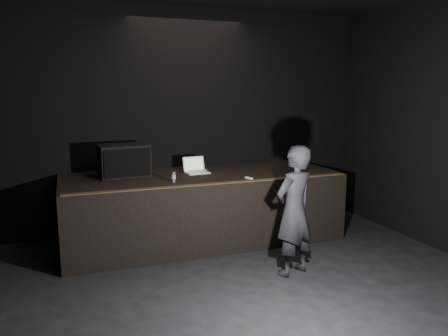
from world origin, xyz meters
TOP-DOWN VIEW (x-y plane):
  - ground at (0.00, 0.00)m, footprint 7.00×7.00m
  - room_walls at (0.00, 0.00)m, footprint 6.10×7.10m
  - stage_riser at (0.00, 2.73)m, footprint 4.00×1.50m
  - riser_lip at (0.00, 2.02)m, footprint 3.92×0.10m
  - stage_monitor at (-1.09, 2.96)m, footprint 0.72×0.55m
  - cable at (-1.00, 3.31)m, footprint 0.89×0.24m
  - laptop at (-0.05, 2.88)m, footprint 0.36×0.33m
  - beer_can at (-0.52, 2.31)m, footprint 0.06×0.06m
  - plastic_cup at (0.01, 2.63)m, footprint 0.08×0.08m
  - wii_remote at (0.51, 2.17)m, footprint 0.07×0.14m
  - person at (0.67, 1.16)m, footprint 0.67×0.56m

SIDE VIEW (x-z plane):
  - ground at x=0.00m, z-range 0.00..0.00m
  - stage_riser at x=0.00m, z-range 0.00..1.00m
  - person at x=0.67m, z-range 0.00..1.59m
  - riser_lip at x=0.00m, z-range 1.00..1.01m
  - cable at x=-1.00m, z-range 1.00..1.02m
  - wii_remote at x=0.51m, z-range 1.00..1.03m
  - plastic_cup at x=0.01m, z-range 1.00..1.10m
  - laptop at x=-0.05m, z-range 0.95..1.17m
  - beer_can at x=-0.52m, z-range 1.00..1.14m
  - stage_monitor at x=-1.09m, z-range 1.00..1.46m
  - room_walls at x=0.00m, z-range 0.26..3.78m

